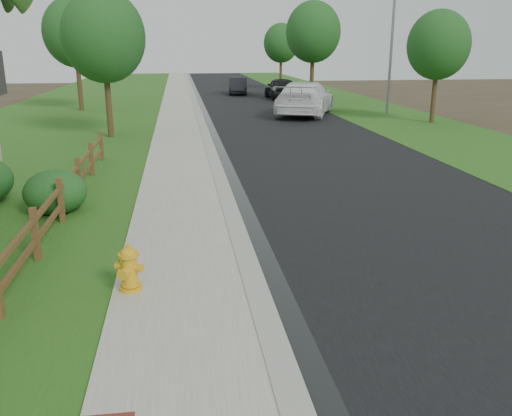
{
  "coord_description": "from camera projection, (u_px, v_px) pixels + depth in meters",
  "views": [
    {
      "loc": [
        -0.78,
        -5.08,
        4.03
      ],
      "look_at": [
        0.64,
        4.96,
        0.99
      ],
      "focal_mm": 38.0,
      "sensor_mm": 36.0,
      "label": 1
    }
  ],
  "objects": [
    {
      "name": "shrub_c",
      "position": [
        55.0,
        192.0,
        13.42
      ],
      "size": [
        1.84,
        1.84,
        1.11
      ],
      "primitive_type": "ellipsoid",
      "rotation": [
        0.0,
        0.0,
        0.23
      ],
      "color": "#1A4217",
      "rests_on": "ground"
    },
    {
      "name": "wet_gutter",
      "position": [
        200.0,
        103.0,
        39.37
      ],
      "size": [
        0.5,
        90.0,
        0.0
      ],
      "primitive_type": "cube",
      "color": "black",
      "rests_on": "road"
    },
    {
      "name": "sidewalk",
      "position": [
        177.0,
        103.0,
        39.14
      ],
      "size": [
        2.2,
        90.0,
        0.1
      ],
      "primitive_type": "cube",
      "color": "gray",
      "rests_on": "ground"
    },
    {
      "name": "curb",
      "position": [
        195.0,
        103.0,
        39.31
      ],
      "size": [
        0.4,
        90.0,
        0.12
      ],
      "primitive_type": "cube",
      "color": "#9D988E",
      "rests_on": "ground"
    },
    {
      "name": "tree_far_right",
      "position": [
        281.0,
        43.0,
        50.94
      ],
      "size": [
        3.31,
        3.31,
        6.1
      ],
      "color": "#382517",
      "rests_on": "ground"
    },
    {
      "name": "tree_near_left",
      "position": [
        104.0,
        37.0,
        23.5
      ],
      "size": [
        3.61,
        3.61,
        6.4
      ],
      "color": "#382517",
      "rests_on": "ground"
    },
    {
      "name": "tree_near_right",
      "position": [
        438.0,
        45.0,
        28.25
      ],
      "size": [
        3.26,
        3.26,
        5.87
      ],
      "color": "#382517",
      "rests_on": "ground"
    },
    {
      "name": "dark_car_far",
      "position": [
        238.0,
        86.0,
        46.65
      ],
      "size": [
        1.95,
        4.43,
        1.42
      ],
      "primitive_type": "imported",
      "rotation": [
        0.0,
        0.0,
        -0.11
      ],
      "color": "black",
      "rests_on": "road"
    },
    {
      "name": "tree_mid_left",
      "position": [
        75.0,
        33.0,
        33.59
      ],
      "size": [
        3.9,
        3.9,
        6.98
      ],
      "color": "#382517",
      "rests_on": "ground"
    },
    {
      "name": "verge_far",
      "position": [
        343.0,
        101.0,
        40.81
      ],
      "size": [
        6.0,
        90.0,
        0.04
      ],
      "primitive_type": "cube",
      "color": "#255016",
      "rests_on": "ground"
    },
    {
      "name": "road",
      "position": [
        252.0,
        103.0,
        39.89
      ],
      "size": [
        8.0,
        90.0,
        0.02
      ],
      "primitive_type": "cube",
      "color": "black",
      "rests_on": "ground"
    },
    {
      "name": "grass_strip",
      "position": [
        150.0,
        104.0,
        38.89
      ],
      "size": [
        1.6,
        90.0,
        0.06
      ],
      "primitive_type": "cube",
      "color": "#255016",
      "rests_on": "ground"
    },
    {
      "name": "tree_mid_right",
      "position": [
        313.0,
        32.0,
        38.87
      ],
      "size": [
        3.95,
        3.95,
        7.15
      ],
      "color": "#382517",
      "rests_on": "ground"
    },
    {
      "name": "lawn_near",
      "position": [
        76.0,
        105.0,
        38.2
      ],
      "size": [
        9.0,
        90.0,
        0.04
      ],
      "primitive_type": "cube",
      "color": "#255016",
      "rests_on": "ground"
    },
    {
      "name": "fire_hydrant",
      "position": [
        129.0,
        269.0,
        8.99
      ],
      "size": [
        0.53,
        0.44,
        0.82
      ],
      "color": "gold",
      "rests_on": "sidewalk"
    },
    {
      "name": "ranch_fence",
      "position": [
        49.0,
        213.0,
        11.49
      ],
      "size": [
        0.12,
        16.92,
        1.1
      ],
      "color": "#4D2719",
      "rests_on": "ground"
    },
    {
      "name": "white_suv",
      "position": [
        305.0,
        98.0,
        32.44
      ],
      "size": [
        5.2,
        7.4,
        1.99
      ],
      "primitive_type": "imported",
      "rotation": [
        0.0,
        0.0,
        2.75
      ],
      "color": "white",
      "rests_on": "road"
    },
    {
      "name": "streetlight",
      "position": [
        390.0,
        34.0,
        31.95
      ],
      "size": [
        1.88,
        0.66,
        8.25
      ],
      "color": "gray",
      "rests_on": "ground"
    },
    {
      "name": "dark_car_mid",
      "position": [
        281.0,
        88.0,
        42.37
      ],
      "size": [
        2.08,
        4.93,
        1.66
      ],
      "primitive_type": "imported",
      "rotation": [
        0.0,
        0.0,
        3.17
      ],
      "color": "black",
      "rests_on": "road"
    }
  ]
}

